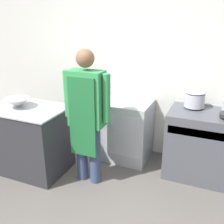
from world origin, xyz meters
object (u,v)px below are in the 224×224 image
(stove, at_px, (207,145))
(stock_pot, at_px, (195,99))
(person_cook, at_px, (87,112))
(fridge_unit, at_px, (126,130))
(mixing_bowl, at_px, (17,103))

(stove, bearing_deg, stock_pot, 153.52)
(person_cook, bearing_deg, fridge_unit, 72.37)
(stove, xyz_separation_m, fridge_unit, (-1.13, 0.05, -0.01))
(fridge_unit, bearing_deg, mixing_bowl, -145.31)
(fridge_unit, distance_m, person_cook, 0.93)
(stove, distance_m, mixing_bowl, 2.52)
(person_cook, bearing_deg, stock_pot, 35.28)
(mixing_bowl, bearing_deg, person_cook, 5.14)
(fridge_unit, xyz_separation_m, person_cook, (-0.24, -0.75, 0.51))
(stove, bearing_deg, fridge_unit, 177.34)
(person_cook, distance_m, mixing_bowl, 0.97)
(fridge_unit, height_order, stock_pot, stock_pot)
(stove, height_order, fridge_unit, stove)
(fridge_unit, relative_size, stock_pot, 3.40)
(stove, xyz_separation_m, mixing_bowl, (-2.34, -0.78, 0.51))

